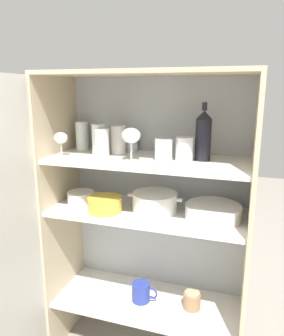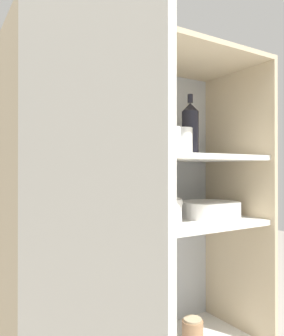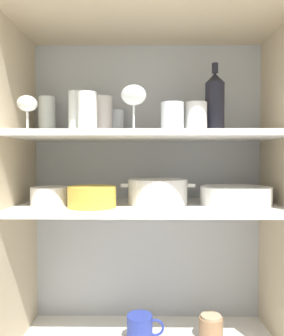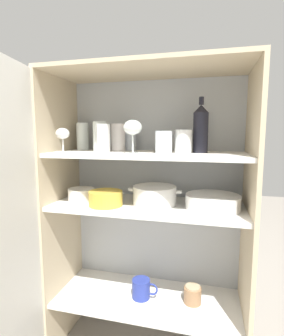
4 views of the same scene
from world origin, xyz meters
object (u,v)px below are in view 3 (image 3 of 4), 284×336
plate_stack_white (235,196)px  casserole_dish (158,192)px  storage_jar (211,327)px  wine_bottle (215,103)px  mixing_bowl_large (92,196)px  serving_bowl_small (50,195)px  coffee_mug_primary (140,329)px

plate_stack_white → casserole_dish: size_ratio=0.94×
plate_stack_white → storage_jar: bearing=168.7°
wine_bottle → mixing_bowl_large: size_ratio=1.60×
mixing_bowl_large → serving_bowl_small: size_ratio=1.20×
wine_bottle → casserole_dish: wine_bottle is taller
mixing_bowl_large → coffee_mug_primary: 0.50m
serving_bowl_small → plate_stack_white: bearing=1.3°
coffee_mug_primary → storage_jar: coffee_mug_primary is taller
serving_bowl_small → storage_jar: serving_bowl_small is taller
serving_bowl_small → coffee_mug_primary: (0.31, 0.01, -0.47)m
casserole_dish → coffee_mug_primary: casserole_dish is taller
plate_stack_white → casserole_dish: (-0.27, 0.01, 0.01)m
plate_stack_white → casserole_dish: 0.27m
serving_bowl_small → coffee_mug_primary: serving_bowl_small is taller
wine_bottle → coffee_mug_primary: bearing=-168.5°
coffee_mug_primary → storage_jar: 0.25m
storage_jar → plate_stack_white: bearing=-11.3°
plate_stack_white → storage_jar: 0.48m
plate_stack_white → mixing_bowl_large: mixing_bowl_large is taller
plate_stack_white → serving_bowl_small: (-0.64, -0.01, 0.00)m
mixing_bowl_large → serving_bowl_small: (-0.15, 0.06, -0.00)m
casserole_dish → coffee_mug_primary: (-0.06, -0.02, -0.48)m
serving_bowl_small → wine_bottle: bearing=6.1°
coffee_mug_primary → casserole_dish: bearing=15.1°
wine_bottle → serving_bowl_small: wine_bottle is taller
serving_bowl_small → casserole_dish: 0.37m
mixing_bowl_large → storage_jar: bearing=12.0°
mixing_bowl_large → storage_jar: 0.64m
mixing_bowl_large → storage_jar: (0.41, 0.09, -0.48)m
plate_stack_white → serving_bowl_small: bearing=-178.7°
wine_bottle → coffee_mug_primary: size_ratio=1.93×
plate_stack_white → casserole_dish: casserole_dish is taller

